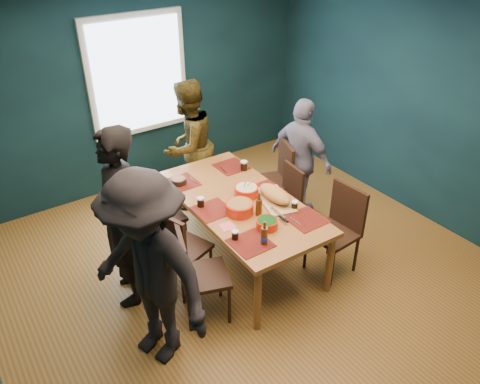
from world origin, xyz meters
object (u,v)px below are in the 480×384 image
object	(u,v)px
bowl_dumpling	(246,191)
bowl_herbs	(267,223)
chair_left_mid	(177,246)
person_right	(301,159)
bowl_salad	(239,208)
chair_left_near	(194,270)
chair_right_mid	(286,195)
dining_table	(240,206)
chair_right_far	(277,175)
chair_left_far	(153,212)
person_near_left	(148,272)
person_far_left	(120,219)
chair_right_near	(340,223)
person_back	(188,146)
cutting_board	(275,196)

from	to	relation	value
bowl_dumpling	bowl_herbs	distance (m)	0.61
chair_left_mid	person_right	bearing A→B (deg)	-7.03
bowl_salad	chair_left_near	bearing A→B (deg)	-158.23
chair_left_mid	chair_right_mid	world-z (taller)	chair_left_mid
dining_table	chair_right_far	bearing A→B (deg)	29.47
chair_left_far	person_near_left	distance (m)	1.43
person_far_left	bowl_salad	distance (m)	1.16
chair_left_near	chair_right_near	bearing A→B (deg)	10.97
chair_left_near	chair_right_near	size ratio (longest dim) A/B	0.99
person_back	person_right	size ratio (longest dim) A/B	1.10
chair_right_near	cutting_board	xyz separation A→B (m)	(-0.51, 0.48, 0.28)
chair_right_near	bowl_herbs	size ratio (longest dim) A/B	4.66
bowl_salad	chair_right_far	bearing A→B (deg)	33.18
chair_left_mid	bowl_salad	bearing A→B (deg)	-30.55
chair_left_mid	chair_right_far	bearing A→B (deg)	-1.48
chair_right_far	cutting_board	world-z (taller)	chair_right_far
dining_table	person_near_left	size ratio (longest dim) A/B	1.13
chair_right_far	bowl_dumpling	bearing A→B (deg)	-131.59
chair_right_far	bowl_herbs	bearing A→B (deg)	-114.09
bowl_herbs	cutting_board	xyz separation A→B (m)	(0.35, 0.33, 0.02)
chair_left_far	chair_right_mid	distance (m)	1.57
bowl_dumpling	cutting_board	distance (m)	0.32
dining_table	person_far_left	bearing A→B (deg)	173.55
chair_left_mid	bowl_salad	distance (m)	0.72
chair_left_near	chair_left_far	bearing A→B (deg)	104.02
dining_table	bowl_dumpling	size ratio (longest dim) A/B	8.06
chair_left_near	person_back	world-z (taller)	person_back
person_right	bowl_herbs	bearing A→B (deg)	117.01
chair_right_near	person_right	bearing A→B (deg)	67.00
person_far_left	person_right	xyz separation A→B (m)	(2.40, 0.20, -0.16)
person_far_left	cutting_board	bearing A→B (deg)	93.09
chair_left_far	bowl_herbs	world-z (taller)	chair_left_far
bowl_herbs	cutting_board	bearing A→B (deg)	42.78
bowl_herbs	person_back	bearing A→B (deg)	84.14
chair_right_mid	bowl_herbs	bearing A→B (deg)	-133.93
chair_left_mid	person_back	distance (m)	1.69
bowl_salad	cutting_board	bearing A→B (deg)	-4.17
chair_right_mid	chair_left_mid	bearing A→B (deg)	-166.49
bowl_dumpling	chair_right_far	bearing A→B (deg)	29.57
person_back	person_right	bearing A→B (deg)	113.97
chair_left_mid	person_near_left	size ratio (longest dim) A/B	0.53
chair_left_far	person_back	size ratio (longest dim) A/B	0.59
chair_right_far	chair_left_mid	bearing A→B (deg)	-143.26
chair_left_near	bowl_salad	distance (m)	0.80
dining_table	bowl_herbs	world-z (taller)	bowl_herbs
chair_left_far	person_back	xyz separation A→B (m)	(0.86, 0.72, 0.27)
person_near_left	chair_right_near	bearing A→B (deg)	67.29
dining_table	chair_right_far	size ratio (longest dim) A/B	2.10
chair_right_far	cutting_board	distance (m)	0.97
chair_left_far	person_far_left	bearing A→B (deg)	-138.28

